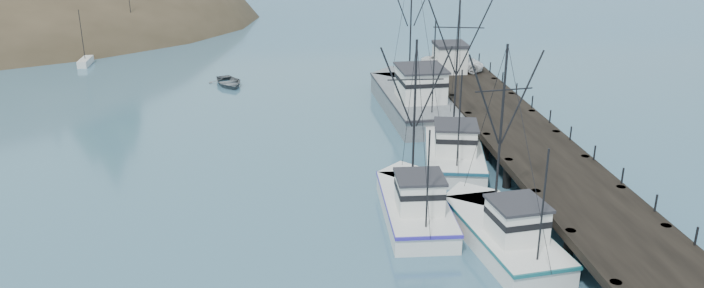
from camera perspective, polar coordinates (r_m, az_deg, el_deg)
The scene contains 9 objects.
ground at distance 34.71m, azimuth 0.12°, elevation -11.80°, with size 400.00×400.00×0.00m, color #325970.
pier at distance 51.20m, azimuth 13.88°, elevation 0.61°, with size 6.00×44.00×2.00m.
trawler_near at distance 38.97m, azimuth 12.33°, elevation -7.10°, with size 4.95×11.35×11.42m.
trawler_mid at distance 41.40m, azimuth 5.20°, elevation -4.98°, with size 3.98×10.96×10.92m.
trawler_far at distance 50.36m, azimuth 8.41°, elevation -0.39°, with size 5.98×12.50×12.54m.
work_vessel at distance 60.93m, azimuth 5.11°, elevation 3.84°, with size 5.91×17.58×14.42m.
pier_shed at distance 66.98m, azimuth 8.14°, elevation 7.17°, with size 3.00×3.20×2.80m.
pickup_truck at distance 67.19m, azimuth 8.36°, elevation 6.69°, with size 2.76×5.99×1.66m, color white.
motorboat at distance 70.38m, azimuth -10.21°, elevation 4.82°, with size 3.39×4.75×0.98m, color #54585D.
Camera 1 is at (-3.22, -29.20, 18.49)m, focal length 35.00 mm.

